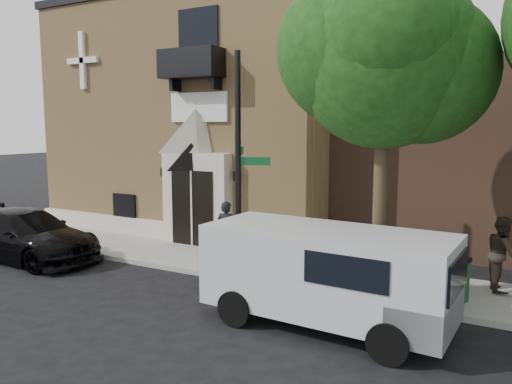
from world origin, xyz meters
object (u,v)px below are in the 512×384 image
(cargo_van, at_px, (335,274))
(pedestrian_near, at_px, (226,231))
(black_sedan, at_px, (25,235))
(dumpster, at_px, (429,275))
(fire_hydrant, at_px, (276,266))
(pedestrian_far, at_px, (502,254))
(street_sign, at_px, (239,164))

(cargo_van, xyz_separation_m, pedestrian_near, (-4.54, 2.95, -0.10))
(black_sedan, height_order, dumpster, black_sedan)
(fire_hydrant, height_order, dumpster, dumpster)
(pedestrian_near, relative_size, pedestrian_far, 0.98)
(dumpster, relative_size, pedestrian_near, 1.00)
(street_sign, xyz_separation_m, pedestrian_far, (6.55, 1.85, -2.13))
(black_sedan, distance_m, fire_hydrant, 8.44)
(pedestrian_near, height_order, pedestrian_far, pedestrian_far)
(pedestrian_far, bearing_deg, cargo_van, 129.62)
(dumpster, bearing_deg, pedestrian_far, 64.00)
(black_sedan, bearing_deg, dumpster, -79.67)
(black_sedan, relative_size, street_sign, 0.90)
(fire_hydrant, xyz_separation_m, pedestrian_near, (-2.24, 1.09, 0.50))
(street_sign, relative_size, pedestrian_far, 3.23)
(cargo_van, relative_size, pedestrian_far, 2.80)
(fire_hydrant, distance_m, pedestrian_near, 2.54)
(black_sedan, relative_size, pedestrian_far, 2.91)
(black_sedan, distance_m, pedestrian_near, 6.57)
(dumpster, xyz_separation_m, pedestrian_far, (1.51, 1.39, 0.40))
(street_sign, xyz_separation_m, dumpster, (5.04, 0.46, -2.53))
(street_sign, distance_m, pedestrian_far, 7.13)
(fire_hydrant, relative_size, pedestrian_far, 0.46)
(black_sedan, bearing_deg, pedestrian_near, -67.36)
(fire_hydrant, bearing_deg, dumpster, 10.43)
(street_sign, height_order, pedestrian_far, street_sign)
(dumpster, bearing_deg, fire_hydrant, -148.36)
(cargo_van, relative_size, street_sign, 0.87)
(fire_hydrant, xyz_separation_m, pedestrian_far, (5.27, 2.09, 0.52))
(pedestrian_near, bearing_deg, dumpster, 172.16)
(cargo_van, bearing_deg, street_sign, 152.50)
(cargo_van, relative_size, dumpster, 2.85)
(dumpster, distance_m, pedestrian_far, 2.09)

